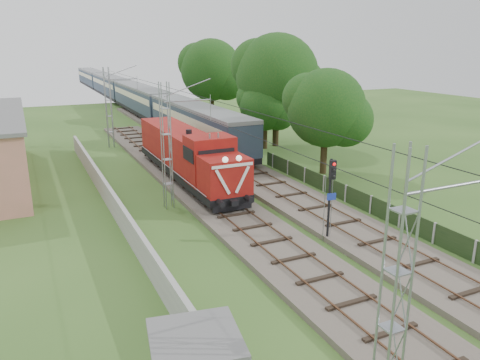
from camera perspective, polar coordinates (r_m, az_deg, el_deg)
ground at (r=21.80m, az=8.68°, el=-11.83°), size 140.00×140.00×0.00m
track_main at (r=27.24m, az=0.52°, el=-5.29°), size 4.20×70.00×0.45m
track_side at (r=40.48m, az=-1.06°, el=1.98°), size 4.20×80.00×0.45m
catenary at (r=29.61m, az=-8.86°, el=4.11°), size 3.31×70.00×8.00m
boundary_wall at (r=29.73m, az=-15.16°, el=-2.84°), size 0.25×40.00×1.50m
fence at (r=28.41m, az=18.93°, el=-4.39°), size 0.12×32.00×1.20m
locomotive at (r=35.42m, az=-6.42°, el=3.17°), size 2.96×16.89×4.29m
coach_rake at (r=81.85m, az=-14.01°, el=10.52°), size 3.15×93.96×3.64m
signal_post at (r=24.60m, az=11.04°, el=-0.72°), size 0.50×0.39×4.56m
tree_a at (r=37.84m, az=10.56°, el=8.52°), size 6.50×6.19×8.42m
tree_b at (r=47.83m, az=4.64°, el=12.47°), size 8.70×8.29×11.28m
tree_c at (r=46.68m, az=3.19°, el=9.14°), size 5.43×5.17×7.04m
tree_d at (r=62.95m, az=-3.42°, el=13.18°), size 8.38×7.98×10.87m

